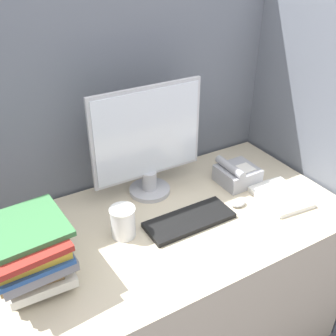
{
  "coord_description": "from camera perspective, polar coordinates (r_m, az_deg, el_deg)",
  "views": [
    {
      "loc": [
        -0.64,
        -0.69,
        1.79
      ],
      "look_at": [
        0.01,
        0.43,
        1.0
      ],
      "focal_mm": 42.0,
      "sensor_mm": 36.0,
      "label": 1
    }
  ],
  "objects": [
    {
      "name": "mouse",
      "position": [
        1.72,
        10.13,
        -5.03
      ],
      "size": [
        0.07,
        0.05,
        0.03
      ],
      "color": "silver",
      "rests_on": "desk"
    },
    {
      "name": "keyboard",
      "position": [
        1.61,
        3.12,
        -7.56
      ],
      "size": [
        0.37,
        0.15,
        0.02
      ],
      "color": "black",
      "rests_on": "desk"
    },
    {
      "name": "cubicle_panel_right",
      "position": [
        2.03,
        19.08,
        1.98
      ],
      "size": [
        0.04,
        0.84,
        1.72
      ],
      "color": "slate",
      "rests_on": "ground_plane"
    },
    {
      "name": "monitor",
      "position": [
        1.67,
        -2.91,
        3.58
      ],
      "size": [
        0.51,
        0.18,
        0.5
      ],
      "color": "#B7B7BC",
      "rests_on": "desk"
    },
    {
      "name": "book_stack",
      "position": [
        1.38,
        -19.66,
        -11.3
      ],
      "size": [
        0.27,
        0.32,
        0.23
      ],
      "color": "#262628",
      "rests_on": "desk"
    },
    {
      "name": "desk",
      "position": [
        1.89,
        0.22,
        -16.96
      ],
      "size": [
        1.48,
        0.78,
        0.78
      ],
      "color": "beige",
      "rests_on": "ground_plane"
    },
    {
      "name": "paper_pile",
      "position": [
        1.81,
        15.93,
        -3.96
      ],
      "size": [
        0.22,
        0.26,
        0.02
      ],
      "color": "white",
      "rests_on": "desk"
    },
    {
      "name": "cubicle_panel_rear",
      "position": [
        1.89,
        -6.35,
        1.39
      ],
      "size": [
        1.88,
        0.04,
        1.72
      ],
      "color": "slate",
      "rests_on": "ground_plane"
    },
    {
      "name": "coffee_cup",
      "position": [
        1.52,
        -6.54,
        -7.79
      ],
      "size": [
        0.1,
        0.1,
        0.13
      ],
      "color": "white",
      "rests_on": "desk"
    },
    {
      "name": "desk_telephone",
      "position": [
        1.86,
        9.94,
        -0.9
      ],
      "size": [
        0.17,
        0.18,
        0.11
      ],
      "color": "#99999E",
      "rests_on": "desk"
    }
  ]
}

